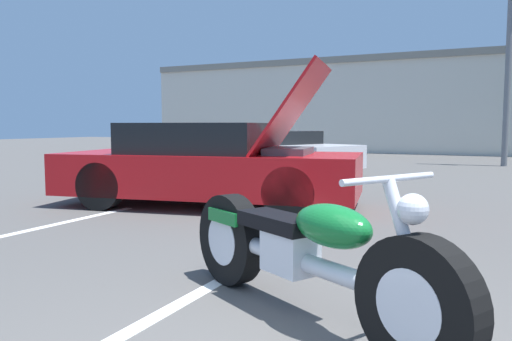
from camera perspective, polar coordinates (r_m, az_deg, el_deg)
The scene contains 5 objects.
parking_stripe_middle at distance 3.97m, azimuth -5.44°, elevation -13.14°, with size 0.12×5.34×0.01m, color white.
far_building at distance 24.47m, azimuth 24.60°, elevation 7.25°, with size 32.00×4.20×4.40m.
motorcycle at distance 3.27m, azimuth 5.41°, elevation -9.49°, with size 2.24×1.34×0.99m.
show_car_hood_open at distance 7.75m, azimuth -5.34°, elevation 0.59°, with size 4.83×2.59×2.15m.
parked_car_left_row at distance 13.24m, azimuth 2.65°, elevation 2.14°, with size 4.54×3.27×1.11m.
Camera 1 is at (0.63, -1.72, 1.25)m, focal length 35.00 mm.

